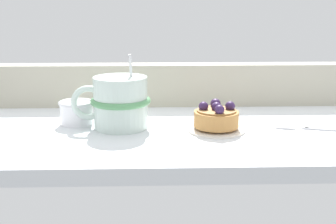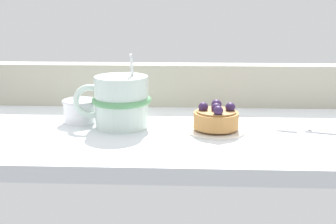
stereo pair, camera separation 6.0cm
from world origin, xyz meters
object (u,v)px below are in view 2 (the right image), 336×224
raspberry_tart (216,118)px  sugar_bowl (80,110)px  coffee_mug (120,102)px  dessert_plate (216,130)px  dessert_fork (328,132)px

raspberry_tart → sugar_bowl: 25.81cm
coffee_mug → dessert_plate: bearing=-8.3°
dessert_plate → sugar_bowl: size_ratio=1.56×
dessert_fork → sugar_bowl: size_ratio=2.64×
coffee_mug → raspberry_tart: bearing=-8.2°
coffee_mug → dessert_fork: coffee_mug is taller
coffee_mug → dessert_fork: bearing=-4.5°
raspberry_tart → coffee_mug: size_ratio=0.55×
dessert_plate → dessert_fork: size_ratio=0.59×
raspberry_tart → coffee_mug: bearing=171.8°
dessert_plate → sugar_bowl: 25.87cm
dessert_fork → coffee_mug: bearing=175.5°
raspberry_tart → sugar_bowl: bearing=167.9°
dessert_fork → sugar_bowl: sugar_bowl is taller
dessert_plate → coffee_mug: size_ratio=0.72×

